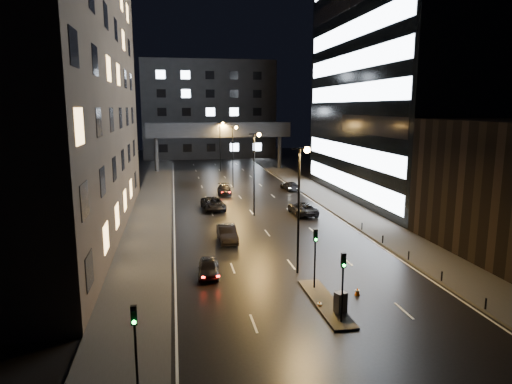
# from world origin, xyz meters

# --- Properties ---
(ground) EXTENTS (160.00, 160.00, 0.00)m
(ground) POSITION_xyz_m (0.00, 40.00, 0.00)
(ground) COLOR black
(ground) RESTS_ON ground
(sidewalk_left) EXTENTS (5.00, 110.00, 0.15)m
(sidewalk_left) POSITION_xyz_m (-12.50, 35.00, 0.07)
(sidewalk_left) COLOR #383533
(sidewalk_left) RESTS_ON ground
(sidewalk_right) EXTENTS (5.00, 110.00, 0.15)m
(sidewalk_right) POSITION_xyz_m (12.50, 35.00, 0.07)
(sidewalk_right) COLOR #383533
(sidewalk_right) RESTS_ON ground
(building_left) EXTENTS (15.00, 48.00, 40.00)m
(building_left) POSITION_xyz_m (-22.50, 24.00, 20.00)
(building_left) COLOR #2D2319
(building_left) RESTS_ON ground
(building_right_glass) EXTENTS (20.00, 36.00, 45.00)m
(building_right_glass) POSITION_xyz_m (25.00, 36.00, 22.50)
(building_right_glass) COLOR black
(building_right_glass) RESTS_ON ground
(building_far) EXTENTS (34.00, 14.00, 25.00)m
(building_far) POSITION_xyz_m (0.00, 98.00, 12.50)
(building_far) COLOR #333335
(building_far) RESTS_ON ground
(skybridge) EXTENTS (30.00, 3.00, 10.00)m
(skybridge) POSITION_xyz_m (0.00, 70.00, 8.34)
(skybridge) COLOR #333335
(skybridge) RESTS_ON ground
(median_island) EXTENTS (1.60, 8.00, 0.15)m
(median_island) POSITION_xyz_m (0.30, 2.00, 0.07)
(median_island) COLOR #383533
(median_island) RESTS_ON ground
(traffic_signal_near) EXTENTS (0.28, 0.34, 4.40)m
(traffic_signal_near) POSITION_xyz_m (0.30, 4.49, 3.09)
(traffic_signal_near) COLOR black
(traffic_signal_near) RESTS_ON median_island
(traffic_signal_far) EXTENTS (0.28, 0.34, 4.40)m
(traffic_signal_far) POSITION_xyz_m (0.30, -1.01, 3.09)
(traffic_signal_far) COLOR black
(traffic_signal_far) RESTS_ON median_island
(traffic_signal_corner) EXTENTS (0.28, 0.34, 4.40)m
(traffic_signal_corner) POSITION_xyz_m (-11.50, -6.01, 2.94)
(traffic_signal_corner) COLOR black
(traffic_signal_corner) RESTS_ON ground
(bollard_row) EXTENTS (0.12, 25.12, 0.90)m
(bollard_row) POSITION_xyz_m (10.20, 6.50, 0.45)
(bollard_row) COLOR black
(bollard_row) RESTS_ON ground
(streetlight_near) EXTENTS (1.45, 0.50, 10.15)m
(streetlight_near) POSITION_xyz_m (0.16, 8.00, 6.50)
(streetlight_near) COLOR black
(streetlight_near) RESTS_ON ground
(streetlight_mid_a) EXTENTS (1.45, 0.50, 10.15)m
(streetlight_mid_a) POSITION_xyz_m (0.16, 28.00, 6.50)
(streetlight_mid_a) COLOR black
(streetlight_mid_a) RESTS_ON ground
(streetlight_mid_b) EXTENTS (1.45, 0.50, 10.15)m
(streetlight_mid_b) POSITION_xyz_m (0.16, 48.00, 6.50)
(streetlight_mid_b) COLOR black
(streetlight_mid_b) RESTS_ON ground
(streetlight_far) EXTENTS (1.45, 0.50, 10.15)m
(streetlight_far) POSITION_xyz_m (0.16, 68.00, 6.50)
(streetlight_far) COLOR black
(streetlight_far) RESTS_ON ground
(car_away_a) EXTENTS (1.89, 4.10, 1.36)m
(car_away_a) POSITION_xyz_m (-7.10, 8.60, 0.68)
(car_away_a) COLOR black
(car_away_a) RESTS_ON ground
(car_away_b) EXTENTS (1.74, 4.89, 1.61)m
(car_away_b) POSITION_xyz_m (-4.54, 17.66, 0.80)
(car_away_b) COLOR black
(car_away_b) RESTS_ON ground
(car_away_c) EXTENTS (3.15, 5.98, 1.60)m
(car_away_c) POSITION_xyz_m (-4.64, 32.17, 0.80)
(car_away_c) COLOR black
(car_away_c) RESTS_ON ground
(car_away_d) EXTENTS (2.26, 5.03, 1.43)m
(car_away_d) POSITION_xyz_m (-2.06, 42.50, 0.72)
(car_away_d) COLOR black
(car_away_d) RESTS_ON ground
(car_toward_a) EXTENTS (2.85, 5.76, 1.57)m
(car_toward_a) POSITION_xyz_m (6.01, 27.49, 0.78)
(car_toward_a) COLOR black
(car_toward_a) RESTS_ON ground
(car_toward_b) EXTENTS (2.49, 4.90, 1.36)m
(car_toward_b) POSITION_xyz_m (8.77, 44.38, 0.68)
(car_toward_b) COLOR black
(car_toward_b) RESTS_ON ground
(utility_cabinet) EXTENTS (0.86, 0.76, 1.35)m
(utility_cabinet) POSITION_xyz_m (0.70, 0.24, 0.83)
(utility_cabinet) COLOR #464648
(utility_cabinet) RESTS_ON median_island
(cone_a) EXTENTS (0.46, 0.46, 0.54)m
(cone_a) POSITION_xyz_m (3.00, 2.98, 0.27)
(cone_a) COLOR orange
(cone_a) RESTS_ON ground
(cone_b) EXTENTS (0.51, 0.51, 0.47)m
(cone_b) POSITION_xyz_m (-0.29, 1.44, 0.23)
(cone_b) COLOR orange
(cone_b) RESTS_ON ground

